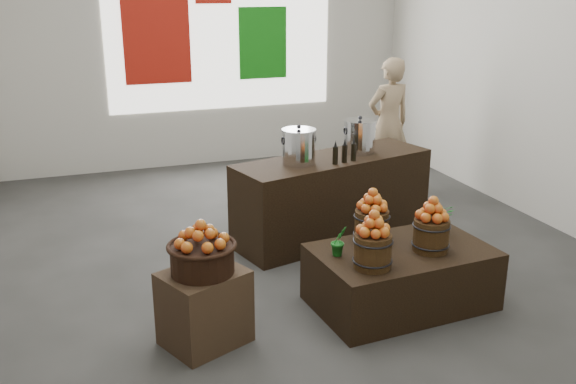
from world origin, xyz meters
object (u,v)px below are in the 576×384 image
object	(u,v)px
display_table	(401,277)
wicker_basket	(202,259)
shopper	(389,123)
stock_pot_left	(299,148)
crate	(204,308)
counter	(333,197)
stock_pot_center	(359,137)

from	to	relation	value
display_table	wicker_basket	bearing A→B (deg)	177.52
shopper	stock_pot_left	bearing A→B (deg)	33.64
crate	counter	world-z (taller)	counter
crate	wicker_basket	bearing A→B (deg)	0.00
display_table	shopper	bearing A→B (deg)	60.17
display_table	counter	xyz separation A→B (m)	(0.06, 1.55, 0.18)
display_table	stock_pot_left	bearing A→B (deg)	99.82
crate	display_table	xyz separation A→B (m)	(1.64, 0.05, -0.04)
crate	shopper	bearing A→B (deg)	44.24
shopper	counter	bearing A→B (deg)	39.12
display_table	stock_pot_center	size ratio (longest dim) A/B	4.39
crate	wicker_basket	distance (m)	0.39
wicker_basket	stock_pot_left	size ratio (longest dim) A/B	1.40
stock_pot_left	display_table	bearing A→B (deg)	-76.09
crate	stock_pot_left	world-z (taller)	stock_pot_left
crate	display_table	size ratio (longest dim) A/B	0.40
crate	shopper	world-z (taller)	shopper
stock_pot_center	shopper	xyz separation A→B (m)	(1.04, 1.30, -0.19)
wicker_basket	display_table	world-z (taller)	wicker_basket
display_table	shopper	size ratio (longest dim) A/B	0.86
wicker_basket	stock_pot_left	bearing A→B (deg)	49.26
stock_pot_left	shopper	world-z (taller)	shopper
crate	stock_pot_center	world-z (taller)	stock_pot_center
stock_pot_center	shopper	size ratio (longest dim) A/B	0.20
wicker_basket	counter	world-z (taller)	counter
crate	stock_pot_left	bearing A→B (deg)	49.26
stock_pot_center	stock_pot_left	bearing A→B (deg)	-165.66
display_table	counter	size ratio (longest dim) A/B	0.68
stock_pot_center	wicker_basket	bearing A→B (deg)	-140.26
crate	stock_pot_center	xyz separation A→B (m)	(2.02, 1.68, 0.73)
stock_pot_left	shopper	xyz separation A→B (m)	(1.77, 1.49, -0.19)
display_table	counter	world-z (taller)	counter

